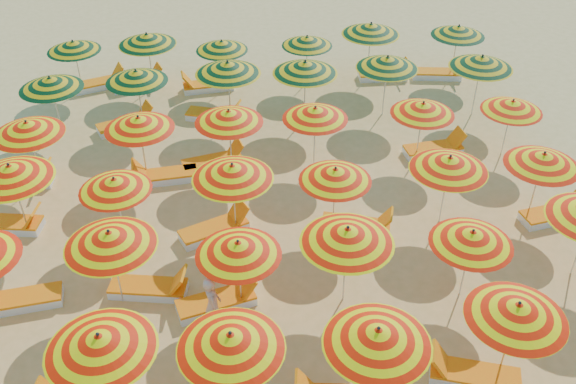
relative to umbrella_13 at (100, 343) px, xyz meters
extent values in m
plane|color=#EEBB6A|center=(3.61, 3.79, -1.82)|extent=(120.00, 120.00, 0.00)
cylinder|color=silver|center=(0.00, 0.00, -0.85)|extent=(0.04, 0.04, 1.96)
cone|color=orange|center=(0.00, 0.00, 0.00)|extent=(2.40, 2.40, 0.37)
sphere|color=black|center=(0.00, 0.00, 0.22)|extent=(0.07, 0.07, 0.07)
cylinder|color=silver|center=(2.22, -0.13, -0.87)|extent=(0.04, 0.04, 1.92)
cone|color=orange|center=(2.22, -0.13, -0.04)|extent=(2.21, 2.21, 0.36)
sphere|color=black|center=(2.22, -0.13, 0.17)|extent=(0.06, 0.06, 0.06)
cylinder|color=silver|center=(4.74, -0.28, -0.86)|extent=(0.04, 0.04, 1.94)
cone|color=orange|center=(4.74, -0.28, -0.02)|extent=(2.29, 2.29, 0.37)
sphere|color=black|center=(4.74, -0.28, 0.20)|extent=(0.06, 0.06, 0.06)
cylinder|color=silver|center=(7.38, 0.12, -0.88)|extent=(0.04, 0.04, 1.88)
cone|color=orange|center=(7.38, 0.12, -0.07)|extent=(2.36, 2.36, 0.36)
sphere|color=black|center=(7.38, 0.12, 0.14)|extent=(0.06, 0.06, 0.06)
cylinder|color=silver|center=(-0.19, 2.75, -0.86)|extent=(0.04, 0.04, 1.93)
cone|color=orange|center=(-0.19, 2.75, -0.02)|extent=(2.00, 2.00, 0.37)
sphere|color=black|center=(-0.19, 2.75, 0.19)|extent=(0.06, 0.06, 0.06)
cylinder|color=silver|center=(2.41, 2.37, -0.93)|extent=(0.03, 0.03, 1.79)
cone|color=orange|center=(2.41, 2.37, -0.15)|extent=(2.20, 2.20, 0.34)
sphere|color=black|center=(2.41, 2.37, 0.05)|extent=(0.06, 0.06, 0.06)
cylinder|color=silver|center=(4.65, 2.36, -0.83)|extent=(0.04, 0.04, 1.98)
cone|color=orange|center=(4.65, 2.36, 0.03)|extent=(2.35, 2.35, 0.38)
sphere|color=black|center=(4.65, 2.36, 0.24)|extent=(0.07, 0.07, 0.07)
cylinder|color=silver|center=(7.27, 2.28, -0.94)|extent=(0.03, 0.03, 1.77)
cone|color=orange|center=(7.27, 2.28, -0.17)|extent=(1.77, 1.77, 0.34)
sphere|color=black|center=(7.27, 2.28, 0.02)|extent=(0.06, 0.06, 0.06)
cylinder|color=silver|center=(-2.80, 5.33, -0.83)|extent=(0.04, 0.04, 1.98)
cone|color=orange|center=(-2.80, 5.33, 0.02)|extent=(2.33, 2.33, 0.38)
sphere|color=black|center=(-2.80, 5.33, 0.24)|extent=(0.07, 0.07, 0.07)
cylinder|color=silver|center=(-0.40, 4.95, -0.97)|extent=(0.03, 0.03, 1.72)
cone|color=orange|center=(-0.40, 4.95, -0.22)|extent=(2.27, 2.27, 0.33)
sphere|color=black|center=(-0.40, 4.95, -0.03)|extent=(0.06, 0.06, 0.06)
cylinder|color=silver|center=(2.36, 4.90, -0.85)|extent=(0.04, 0.04, 1.95)
cone|color=orange|center=(2.36, 4.90, 0.00)|extent=(2.26, 2.26, 0.37)
sphere|color=black|center=(2.36, 4.90, 0.21)|extent=(0.07, 0.07, 0.07)
cylinder|color=silver|center=(4.79, 4.82, -0.94)|extent=(0.03, 0.03, 1.76)
cone|color=orange|center=(4.79, 4.82, -0.18)|extent=(2.29, 2.29, 0.34)
sphere|color=black|center=(4.79, 4.82, 0.01)|extent=(0.06, 0.06, 0.06)
cylinder|color=silver|center=(7.54, 4.84, -0.87)|extent=(0.04, 0.04, 1.91)
cone|color=orange|center=(7.54, 4.84, -0.04)|extent=(2.13, 2.13, 0.36)
sphere|color=black|center=(7.54, 4.84, 0.17)|extent=(0.06, 0.06, 0.06)
cylinder|color=silver|center=(9.90, 4.89, -0.90)|extent=(0.04, 0.04, 1.84)
cone|color=orange|center=(9.90, 4.89, -0.10)|extent=(2.42, 2.42, 0.35)
sphere|color=black|center=(9.90, 4.89, 0.10)|extent=(0.06, 0.06, 0.06)
cylinder|color=silver|center=(-2.92, 7.48, -0.88)|extent=(0.04, 0.04, 1.89)
cone|color=orange|center=(-2.92, 7.48, -0.06)|extent=(2.20, 2.20, 0.36)
sphere|color=black|center=(-2.92, 7.48, 0.14)|extent=(0.06, 0.06, 0.06)
cylinder|color=silver|center=(-0.06, 7.50, -0.89)|extent=(0.04, 0.04, 1.87)
cone|color=orange|center=(-0.06, 7.50, -0.08)|extent=(2.39, 2.39, 0.36)
sphere|color=black|center=(-0.06, 7.50, 0.13)|extent=(0.06, 0.06, 0.06)
cylinder|color=silver|center=(2.32, 7.64, -0.89)|extent=(0.04, 0.04, 1.87)
cone|color=orange|center=(2.32, 7.64, -0.08)|extent=(2.02, 2.02, 0.36)
sphere|color=black|center=(2.32, 7.64, 0.12)|extent=(0.06, 0.06, 0.06)
cylinder|color=silver|center=(4.67, 7.69, -0.92)|extent=(0.03, 0.03, 1.81)
cone|color=orange|center=(4.67, 7.69, -0.13)|extent=(2.17, 2.17, 0.35)
sphere|color=black|center=(4.67, 7.69, 0.07)|extent=(0.06, 0.06, 0.06)
cylinder|color=silver|center=(7.67, 7.73, -0.93)|extent=(0.03, 0.03, 1.79)
cone|color=orange|center=(7.67, 7.73, -0.16)|extent=(2.34, 2.34, 0.34)
sphere|color=black|center=(7.67, 7.73, 0.04)|extent=(0.06, 0.06, 0.06)
cylinder|color=silver|center=(10.24, 7.74, -0.96)|extent=(0.03, 0.03, 1.72)
cone|color=orange|center=(10.24, 7.74, -0.22)|extent=(2.00, 2.00, 0.33)
sphere|color=black|center=(10.24, 7.74, -0.03)|extent=(0.06, 0.06, 0.06)
cylinder|color=silver|center=(-2.86, 10.07, -0.89)|extent=(0.04, 0.04, 1.87)
cone|color=#6B6008|center=(-2.86, 10.07, -0.08)|extent=(2.23, 2.23, 0.36)
sphere|color=black|center=(-2.86, 10.07, 0.13)|extent=(0.06, 0.06, 0.06)
cylinder|color=silver|center=(-0.40, 10.31, -0.89)|extent=(0.04, 0.04, 1.86)
cone|color=#6B6008|center=(-0.40, 10.31, -0.08)|extent=(1.90, 1.90, 0.36)
sphere|color=black|center=(-0.40, 10.31, 0.12)|extent=(0.06, 0.06, 0.06)
cylinder|color=silver|center=(2.34, 10.34, -0.82)|extent=(0.04, 0.04, 2.01)
cone|color=#6B6008|center=(2.34, 10.34, 0.05)|extent=(2.27, 2.27, 0.38)
sphere|color=black|center=(2.34, 10.34, 0.27)|extent=(0.07, 0.07, 0.07)
cylinder|color=silver|center=(4.67, 10.18, -0.83)|extent=(0.04, 0.04, 1.99)
cone|color=#6B6008|center=(4.67, 10.18, 0.03)|extent=(2.50, 2.50, 0.38)
sphere|color=black|center=(4.67, 10.18, 0.25)|extent=(0.07, 0.07, 0.07)
cylinder|color=silver|center=(7.24, 10.39, -0.85)|extent=(0.04, 0.04, 1.94)
cone|color=#6B6008|center=(7.24, 10.39, -0.01)|extent=(2.45, 2.45, 0.37)
sphere|color=black|center=(7.24, 10.39, 0.20)|extent=(0.06, 0.06, 0.06)
cylinder|color=silver|center=(10.12, 10.11, -0.84)|extent=(0.04, 0.04, 1.97)
cone|color=#6B6008|center=(10.12, 10.11, 0.02)|extent=(2.03, 2.03, 0.38)
sphere|color=black|center=(10.12, 10.11, 0.23)|extent=(0.07, 0.07, 0.07)
cylinder|color=silver|center=(-2.71, 12.93, -0.95)|extent=(0.03, 0.03, 1.76)
cone|color=#6B6008|center=(-2.71, 12.93, -0.18)|extent=(2.18, 2.18, 0.33)
sphere|color=black|center=(-2.71, 12.93, 0.01)|extent=(0.06, 0.06, 0.06)
cylinder|color=silver|center=(-0.29, 12.89, -0.86)|extent=(0.04, 0.04, 1.93)
cone|color=#6B6008|center=(-0.29, 12.89, -0.02)|extent=(2.34, 2.34, 0.37)
sphere|color=black|center=(-0.29, 12.89, 0.19)|extent=(0.06, 0.06, 0.06)
cylinder|color=silver|center=(2.16, 12.58, -0.96)|extent=(0.03, 0.03, 1.73)
cone|color=#6B6008|center=(2.16, 12.58, -0.21)|extent=(1.76, 1.76, 0.33)
sphere|color=black|center=(2.16, 12.58, -0.02)|extent=(0.06, 0.06, 0.06)
cylinder|color=silver|center=(5.03, 12.71, -0.97)|extent=(0.03, 0.03, 1.72)
cone|color=#6B6008|center=(5.03, 12.71, -0.22)|extent=(2.25, 2.25, 0.33)
sphere|color=black|center=(5.03, 12.71, -0.03)|extent=(0.06, 0.06, 0.06)
cylinder|color=silver|center=(7.23, 12.95, -0.83)|extent=(0.04, 0.04, 1.99)
cone|color=#6B6008|center=(7.23, 12.95, 0.03)|extent=(2.13, 2.13, 0.38)
sphere|color=black|center=(7.23, 12.95, 0.25)|extent=(0.07, 0.07, 0.07)
cylinder|color=silver|center=(10.26, 12.84, -0.90)|extent=(0.04, 0.04, 1.84)
cone|color=#6B6008|center=(10.26, 12.84, -0.11)|extent=(1.99, 1.99, 0.35)
sphere|color=black|center=(10.26, 12.84, 0.09)|extent=(0.06, 0.06, 0.06)
cube|color=white|center=(6.83, -0.02, -1.72)|extent=(1.80, 1.06, 0.20)
cube|color=orange|center=(6.83, -0.02, -1.59)|extent=(1.80, 1.06, 0.06)
cube|color=orange|center=(6.17, 0.19, -1.37)|extent=(0.52, 0.66, 0.48)
cube|color=white|center=(-2.36, 2.83, -1.72)|extent=(1.77, 0.83, 0.20)
cube|color=orange|center=(-2.36, 2.83, -1.59)|extent=(1.77, 0.83, 0.06)
cube|color=white|center=(0.36, 2.94, -1.72)|extent=(1.77, 0.86, 0.20)
cube|color=orange|center=(0.36, 2.94, -1.59)|extent=(1.77, 0.86, 0.06)
cube|color=orange|center=(1.05, 2.83, -1.37)|extent=(0.46, 0.63, 0.48)
cube|color=white|center=(1.86, 2.38, -1.72)|extent=(1.79, 1.03, 0.20)
cube|color=orange|center=(1.86, 2.38, -1.59)|extent=(1.79, 1.03, 0.06)
cube|color=orange|center=(2.53, 2.57, -1.37)|extent=(0.51, 0.66, 0.48)
cube|color=white|center=(-3.35, 5.53, -1.72)|extent=(1.77, 0.84, 0.20)
cube|color=orange|center=(-3.35, 5.53, -1.59)|extent=(1.77, 0.84, 0.06)
cube|color=orange|center=(-2.65, 5.42, -1.37)|extent=(0.45, 0.63, 0.48)
cube|color=white|center=(1.81, 4.84, -1.72)|extent=(1.79, 1.23, 0.20)
cube|color=orange|center=(1.81, 4.84, -1.59)|extent=(1.79, 1.23, 0.06)
cube|color=orange|center=(2.44, 5.14, -1.37)|extent=(0.57, 0.68, 0.48)
cube|color=white|center=(5.34, 4.67, -1.72)|extent=(1.79, 1.04, 0.20)
cube|color=orange|center=(5.34, 4.67, -1.59)|extent=(1.79, 1.04, 0.06)
cube|color=orange|center=(6.01, 4.47, -1.37)|extent=(0.51, 0.66, 0.48)
cube|color=white|center=(10.45, 4.65, -1.72)|extent=(1.78, 0.91, 0.20)
cube|color=orange|center=(10.45, 4.65, -1.59)|extent=(1.78, 0.91, 0.06)
cube|color=white|center=(-3.47, 7.47, -1.72)|extent=(1.72, 0.63, 0.20)
cube|color=orange|center=(-3.47, 7.47, -1.59)|extent=(1.72, 0.63, 0.06)
cube|color=orange|center=(-2.77, 7.45, -1.37)|extent=(0.38, 0.59, 0.48)
cube|color=white|center=(0.49, 7.30, -1.72)|extent=(1.75, 0.77, 0.20)
cube|color=orange|center=(0.49, 7.30, -1.59)|extent=(1.75, 0.77, 0.06)
cube|color=orange|center=(-0.20, 7.22, -1.37)|extent=(0.43, 0.62, 0.48)
cube|color=white|center=(1.77, 7.85, -1.72)|extent=(1.79, 1.00, 0.20)
cube|color=orange|center=(1.77, 7.85, -1.59)|extent=(1.79, 1.00, 0.06)
cube|color=orange|center=(2.44, 8.03, -1.37)|extent=(0.50, 0.65, 0.48)
cube|color=white|center=(8.22, 7.94, -1.72)|extent=(1.76, 0.81, 0.20)
cube|color=orange|center=(8.22, 7.94, -1.59)|extent=(1.76, 0.81, 0.06)
cube|color=orange|center=(8.92, 8.04, -1.37)|extent=(0.44, 0.62, 0.48)
cube|color=white|center=(-0.95, 10.21, -1.72)|extent=(1.79, 1.22, 0.20)
cube|color=orange|center=(-0.95, 10.21, -1.59)|extent=(1.79, 1.22, 0.06)
cube|color=orange|center=(-0.31, 10.50, -1.37)|extent=(0.57, 0.68, 0.48)
cube|color=white|center=(1.79, 10.53, -1.72)|extent=(1.80, 1.07, 0.20)
cube|color=orange|center=(1.79, 10.53, -1.59)|extent=(1.80, 1.07, 0.06)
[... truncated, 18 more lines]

